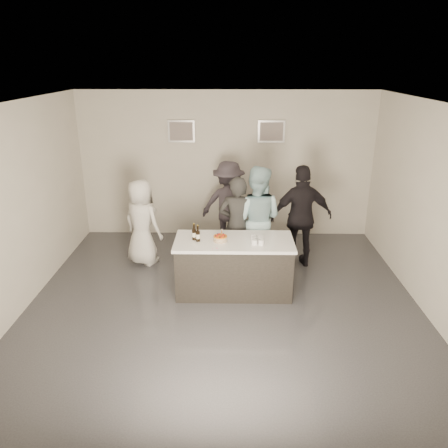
# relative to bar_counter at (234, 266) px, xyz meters

# --- Properties ---
(floor) EXTENTS (6.00, 6.00, 0.00)m
(floor) POSITION_rel_bar_counter_xyz_m (-0.16, -0.45, -0.45)
(floor) COLOR #3D3D42
(floor) RESTS_ON ground
(ceiling) EXTENTS (6.00, 6.00, 0.00)m
(ceiling) POSITION_rel_bar_counter_xyz_m (-0.16, -0.45, 2.55)
(ceiling) COLOR white
(wall_back) EXTENTS (6.00, 0.04, 3.00)m
(wall_back) POSITION_rel_bar_counter_xyz_m (-0.16, 2.55, 1.05)
(wall_back) COLOR beige
(wall_back) RESTS_ON ground
(wall_front) EXTENTS (6.00, 0.04, 3.00)m
(wall_front) POSITION_rel_bar_counter_xyz_m (-0.16, -3.45, 1.05)
(wall_front) COLOR beige
(wall_front) RESTS_ON ground
(wall_left) EXTENTS (0.04, 6.00, 3.00)m
(wall_left) POSITION_rel_bar_counter_xyz_m (-3.16, -0.45, 1.05)
(wall_left) COLOR beige
(wall_left) RESTS_ON ground
(wall_right) EXTENTS (0.04, 6.00, 3.00)m
(wall_right) POSITION_rel_bar_counter_xyz_m (2.84, -0.45, 1.05)
(wall_right) COLOR beige
(wall_right) RESTS_ON ground
(picture_left) EXTENTS (0.54, 0.04, 0.44)m
(picture_left) POSITION_rel_bar_counter_xyz_m (-1.06, 2.52, 1.75)
(picture_left) COLOR #B2B2B7
(picture_left) RESTS_ON wall_back
(picture_right) EXTENTS (0.54, 0.04, 0.44)m
(picture_right) POSITION_rel_bar_counter_xyz_m (0.74, 2.52, 1.75)
(picture_right) COLOR #B2B2B7
(picture_right) RESTS_ON wall_back
(bar_counter) EXTENTS (1.86, 0.86, 0.90)m
(bar_counter) POSITION_rel_bar_counter_xyz_m (0.00, 0.00, 0.00)
(bar_counter) COLOR white
(bar_counter) RESTS_ON ground
(cake) EXTENTS (0.21, 0.21, 0.07)m
(cake) POSITION_rel_bar_counter_xyz_m (-0.21, -0.04, 0.49)
(cake) COLOR orange
(cake) RESTS_ON bar_counter
(beer_bottle_a) EXTENTS (0.07, 0.07, 0.26)m
(beer_bottle_a) POSITION_rel_bar_counter_xyz_m (-0.62, 0.01, 0.58)
(beer_bottle_a) COLOR black
(beer_bottle_a) RESTS_ON bar_counter
(beer_bottle_b) EXTENTS (0.07, 0.07, 0.26)m
(beer_bottle_b) POSITION_rel_bar_counter_xyz_m (-0.56, -0.06, 0.58)
(beer_bottle_b) COLOR black
(beer_bottle_b) RESTS_ON bar_counter
(tumbler_cluster) EXTENTS (0.19, 0.30, 0.08)m
(tumbler_cluster) POSITION_rel_bar_counter_xyz_m (0.36, -0.06, 0.49)
(tumbler_cluster) COLOR #BF8C12
(tumbler_cluster) RESTS_ON bar_counter
(candles) EXTENTS (0.24, 0.08, 0.01)m
(candles) POSITION_rel_bar_counter_xyz_m (-0.37, -0.33, 0.45)
(candles) COLOR pink
(candles) RESTS_ON bar_counter
(person_main_black) EXTENTS (0.66, 0.45, 1.74)m
(person_main_black) POSITION_rel_bar_counter_xyz_m (0.05, 0.72, 0.42)
(person_main_black) COLOR black
(person_main_black) RESTS_ON ground
(person_main_blue) EXTENTS (1.08, 0.94, 1.88)m
(person_main_blue) POSITION_rel_bar_counter_xyz_m (0.39, 0.85, 0.49)
(person_main_blue) COLOR #A0C7D1
(person_main_blue) RESTS_ON ground
(person_guest_left) EXTENTS (0.92, 0.83, 1.58)m
(person_guest_left) POSITION_rel_bar_counter_xyz_m (-1.66, 1.06, 0.34)
(person_guest_left) COLOR silver
(person_guest_left) RESTS_ON ground
(person_guest_right) EXTENTS (1.14, 0.58, 1.86)m
(person_guest_right) POSITION_rel_bar_counter_xyz_m (1.20, 1.01, 0.48)
(person_guest_right) COLOR black
(person_guest_right) RESTS_ON ground
(person_guest_back) EXTENTS (1.27, 0.96, 1.74)m
(person_guest_back) POSITION_rel_bar_counter_xyz_m (-0.10, 1.87, 0.42)
(person_guest_back) COLOR #37313A
(person_guest_back) RESTS_ON ground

